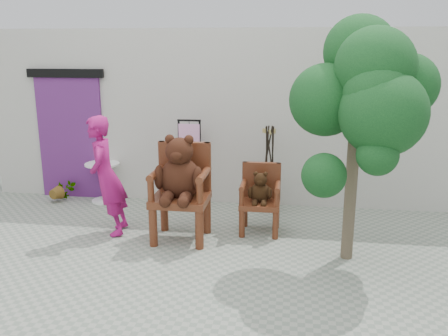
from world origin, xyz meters
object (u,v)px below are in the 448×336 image
(display_stand, at_px, (190,173))
(chair_small, at_px, (260,194))
(person, at_px, (107,176))
(cafe_table, at_px, (103,178))
(chair_big, at_px, (181,179))
(tree, at_px, (369,91))
(stool_bucket, at_px, (269,175))

(display_stand, bearing_deg, chair_small, -39.26)
(chair_small, distance_m, display_stand, 1.64)
(person, relative_size, cafe_table, 2.48)
(chair_big, bearing_deg, tree, -9.99)
(display_stand, xyz_separation_m, tree, (2.60, -1.88, 1.60))
(chair_big, relative_size, cafe_table, 2.17)
(chair_small, bearing_deg, stool_bucket, 84.87)
(cafe_table, bearing_deg, chair_small, -19.58)
(chair_small, xyz_separation_m, stool_bucket, (0.08, 0.90, 0.05))
(chair_big, bearing_deg, display_stand, 97.17)
(person, bearing_deg, chair_big, 77.33)
(display_stand, relative_size, stool_bucket, 1.04)
(chair_small, height_order, display_stand, display_stand)
(chair_big, bearing_deg, stool_bucket, 48.49)
(display_stand, bearing_deg, stool_bucket, -5.66)
(chair_small, xyz_separation_m, person, (-2.21, -0.39, 0.29))
(person, bearing_deg, chair_small, 89.44)
(chair_big, distance_m, cafe_table, 2.33)
(chair_big, distance_m, stool_bucket, 1.80)
(chair_big, distance_m, display_stand, 1.49)
(chair_big, xyz_separation_m, tree, (2.42, -0.43, 1.30))
(chair_small, bearing_deg, cafe_table, 160.42)
(person, relative_size, stool_bucket, 1.20)
(person, height_order, tree, tree)
(person, distance_m, stool_bucket, 2.64)
(chair_big, height_order, tree, tree)
(person, bearing_deg, stool_bucket, 108.82)
(person, height_order, stool_bucket, person)
(display_stand, bearing_deg, tree, -36.65)
(cafe_table, xyz_separation_m, tree, (4.19, -1.88, 1.74))
(person, xyz_separation_m, stool_bucket, (2.29, 1.30, -0.23))
(chair_small, relative_size, tree, 0.33)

